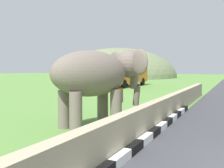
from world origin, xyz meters
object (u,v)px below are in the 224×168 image
bus_orange (125,70)px  cow_near (88,85)px  person_handler (118,99)px  elephant (99,75)px

bus_orange → cow_near: bus_orange is taller
person_handler → bus_orange: size_ratio=0.18×
elephant → person_handler: elephant is taller
person_handler → elephant: bearing=165.7°
person_handler → bus_orange: bearing=21.9°
person_handler → bus_orange: 21.31m
elephant → cow_near: bearing=33.2°
elephant → cow_near: size_ratio=2.10×
cow_near → person_handler: bearing=-142.0°
bus_orange → cow_near: size_ratio=4.88×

